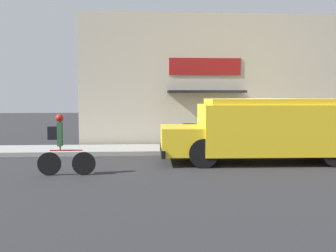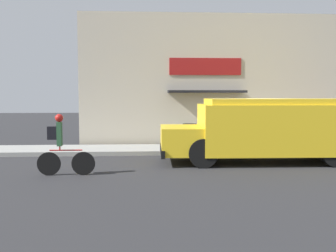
% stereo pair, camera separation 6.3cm
% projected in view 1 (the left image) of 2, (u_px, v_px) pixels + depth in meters
% --- Properties ---
extents(ground_plane, '(70.00, 70.00, 0.00)m').
position_uv_depth(ground_plane, '(247.00, 155.00, 14.52)').
color(ground_plane, '#2B2B2D').
extents(sidewalk, '(28.00, 2.10, 0.16)m').
position_uv_depth(sidewalk, '(240.00, 149.00, 15.56)').
color(sidewalk, '#999993').
rests_on(sidewalk, ground_plane).
extents(storefront, '(13.01, 1.04, 5.64)m').
position_uv_depth(storefront, '(232.00, 81.00, 16.70)').
color(storefront, beige).
rests_on(storefront, ground_plane).
extents(school_bus, '(6.67, 2.72, 2.09)m').
position_uv_depth(school_bus, '(271.00, 128.00, 12.86)').
color(school_bus, yellow).
rests_on(school_bus, ground_plane).
extents(cyclist, '(1.58, 0.22, 1.69)m').
position_uv_depth(cyclist, '(62.00, 145.00, 10.74)').
color(cyclist, black).
rests_on(cyclist, ground_plane).
extents(trash_bin, '(0.57, 0.57, 0.89)m').
position_uv_depth(trash_bin, '(189.00, 135.00, 15.83)').
color(trash_bin, '#2D5138').
rests_on(trash_bin, sidewalk).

